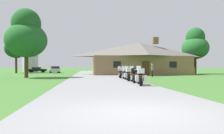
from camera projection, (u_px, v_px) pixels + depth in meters
ground_plane at (97, 77)px, 25.47m from camera, size 500.00×500.00×0.00m
asphalt_driveway at (98, 78)px, 23.49m from camera, size 6.40×80.00×0.06m
motorcycle_orange_nearest_to_camera at (140, 77)px, 13.78m from camera, size 0.92×2.08×1.30m
motorcycle_red_second_in_row at (133, 75)px, 16.29m from camera, size 0.67×2.08×1.30m
motorcycle_silver_third_in_row at (128, 74)px, 18.30m from camera, size 0.81×2.08×1.30m
motorcycle_orange_fourth_in_row at (124, 73)px, 20.74m from camera, size 0.66×2.08×1.30m
motorcycle_blue_farthest_in_row at (120, 73)px, 22.80m from camera, size 0.66×2.08×1.30m
stone_lodge at (139, 58)px, 34.55m from camera, size 16.12×7.97×6.23m
bystander_gray_shirt_near_lodge at (152, 69)px, 26.22m from camera, size 0.34×0.51×1.69m
tree_right_of_lodge at (195, 45)px, 37.39m from camera, size 4.71×4.71×8.32m
tree_left_far at (16, 46)px, 42.78m from camera, size 4.50×4.50×8.49m
tree_left_near at (26, 35)px, 24.08m from camera, size 4.71×4.71×8.03m
metal_silo_distant at (30, 54)px, 51.90m from camera, size 3.78×3.78×8.81m
parked_silver_suv_far_left at (55, 69)px, 43.80m from camera, size 2.90×4.91×1.40m
parked_black_sedan_far_left at (37, 70)px, 47.67m from camera, size 4.33×2.15×1.20m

